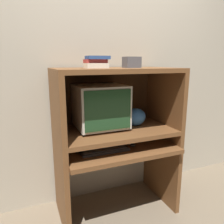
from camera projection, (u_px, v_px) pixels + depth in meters
name	position (u px, v px, depth m)	size (l,w,h in m)	color
wall_back	(102.00, 69.00, 2.13)	(6.00, 0.06, 2.60)	#B2A893
desk_base	(117.00, 169.00, 1.97)	(1.04, 0.64, 0.65)	brown
desk_monitor_shelf	(116.00, 132.00, 1.93)	(1.04, 0.58, 0.14)	brown
hutch_upper	(114.00, 87.00, 1.88)	(1.04, 0.58, 0.53)	brown
crt_monitor	(100.00, 106.00, 1.90)	(0.43, 0.39, 0.38)	beige
keyboard	(104.00, 150.00, 1.79)	(0.40, 0.15, 0.03)	#2D2D30
mouse	(133.00, 145.00, 1.88)	(0.06, 0.04, 0.03)	#28282B
snack_bag	(135.00, 117.00, 2.01)	(0.20, 0.15, 0.16)	#336BB7
book_stack	(96.00, 62.00, 1.74)	(0.19, 0.13, 0.10)	beige
storage_box	(132.00, 62.00, 1.84)	(0.13, 0.11, 0.09)	#4C4C51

